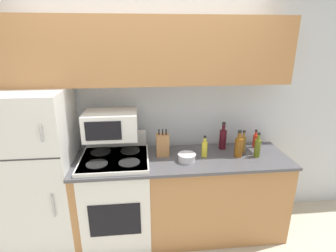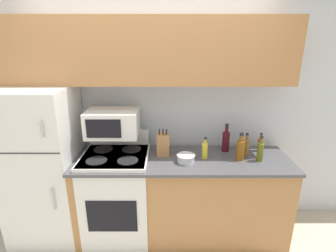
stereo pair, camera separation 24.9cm
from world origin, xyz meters
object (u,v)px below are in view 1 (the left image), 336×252
at_px(bottle_wine_red, 223,138).
at_px(bottle_cooking_spray, 204,148).
at_px(microwave, 111,125).
at_px(bottle_olive_oil, 257,147).
at_px(stove, 117,197).
at_px(knife_block, 163,145).
at_px(refrigerator, 38,172).
at_px(bowl, 187,157).
at_px(bottle_vinegar, 243,144).
at_px(bottle_whiskey, 239,146).
at_px(bottle_hot_sauce, 255,140).

relative_size(bottle_wine_red, bottle_cooking_spray, 1.36).
bearing_deg(microwave, bottle_olive_oil, -6.68).
bearing_deg(stove, knife_block, 10.08).
xyz_separation_m(knife_block, bottle_wine_red, (0.66, 0.10, 0.00)).
bearing_deg(refrigerator, bottle_olive_oil, -2.40).
bearing_deg(bowl, bottle_cooking_spray, 24.92).
height_order(bottle_vinegar, bottle_olive_oil, bottle_olive_oil).
distance_m(bottle_whiskey, bottle_wine_red, 0.23).
height_order(refrigerator, stove, refrigerator).
bearing_deg(knife_block, bottle_whiskey, -8.29).
bearing_deg(bowl, bottle_wine_red, 31.00).
relative_size(knife_block, bowl, 1.60).
relative_size(refrigerator, bottle_vinegar, 6.76).
height_order(bottle_vinegar, bottle_whiskey, bottle_whiskey).
height_order(microwave, bottle_vinegar, microwave).
bearing_deg(bowl, bottle_hot_sauce, 18.35).
height_order(bowl, bottle_whiskey, bottle_whiskey).
distance_m(refrigerator, knife_block, 1.25).
relative_size(bottle_vinegar, bottle_olive_oil, 0.92).
relative_size(bottle_whiskey, bottle_cooking_spray, 1.27).
relative_size(bowl, bottle_vinegar, 0.74).
bearing_deg(bottle_whiskey, bottle_vinegar, 49.20).
xyz_separation_m(refrigerator, bowl, (1.45, -0.12, 0.14)).
xyz_separation_m(refrigerator, bottle_cooking_spray, (1.65, -0.03, 0.19)).
distance_m(stove, microwave, 0.77).
bearing_deg(bottle_hot_sauce, bottle_vinegar, -147.70).
relative_size(bottle_vinegar, bottle_cooking_spray, 1.09).
height_order(microwave, bottle_wine_red, microwave).
relative_size(microwave, knife_block, 1.80).
height_order(stove, bottle_vinegar, bottle_vinegar).
relative_size(bottle_vinegar, bottle_whiskey, 0.86).
bearing_deg(refrigerator, microwave, 6.25).
height_order(stove, bottle_whiskey, bottle_whiskey).
height_order(bottle_olive_oil, bottle_cooking_spray, bottle_olive_oil).
height_order(bottle_vinegar, bottle_wine_red, bottle_wine_red).
distance_m(stove, bottle_cooking_spray, 1.03).
xyz_separation_m(knife_block, bottle_cooking_spray, (0.42, -0.07, -0.03)).
relative_size(microwave, bottle_hot_sauce, 2.58).
distance_m(microwave, bowl, 0.81).
bearing_deg(bottle_wine_red, bowl, -149.00).
xyz_separation_m(stove, bottle_hot_sauce, (1.51, 0.19, 0.50)).
height_order(refrigerator, bowl, refrigerator).
xyz_separation_m(bottle_hot_sauce, bottle_wine_red, (-0.37, -0.00, 0.04)).
height_order(bottle_hot_sauce, bottle_wine_red, bottle_wine_red).
distance_m(knife_block, bottle_cooking_spray, 0.43).
xyz_separation_m(bowl, bottle_hot_sauce, (0.81, 0.27, 0.04)).
distance_m(microwave, knife_block, 0.55).
bearing_deg(microwave, bowl, -15.19).
bearing_deg(microwave, bottle_hot_sauce, 2.59).
distance_m(bottle_hot_sauce, bottle_cooking_spray, 0.64).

